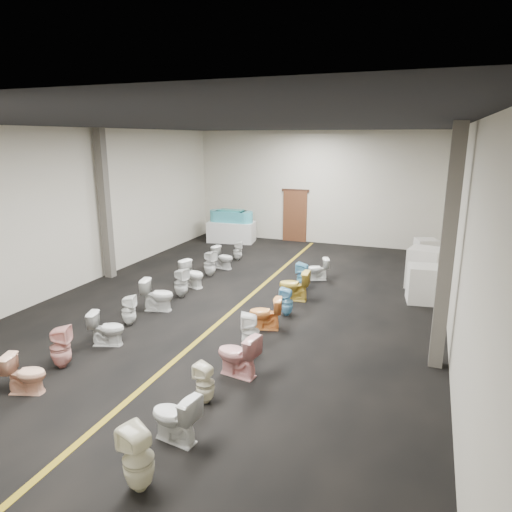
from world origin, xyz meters
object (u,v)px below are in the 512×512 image
object	(u,v)px
toilet_left_9	(210,264)
toilet_right_9	(317,269)
display_table	(231,232)
appliance_crate_b	(424,268)
toilet_left_11	(238,251)
toilet_right_7	(294,285)
appliance_crate_a	(423,284)
toilet_left_7	(181,283)
toilet_left_6	(158,295)
toilet_right_3	(238,355)
toilet_left_2	(26,374)
bathtub	(231,216)
toilet_left_5	(129,310)
toilet_left_3	(60,347)
appliance_crate_c	(424,265)
toilet_left_8	(193,274)
toilet_right_1	(175,417)
appliance_crate_d	(425,253)
toilet_right_4	(250,332)
toilet_right_8	(303,276)
toilet_right_0	(138,459)
toilet_left_4	(107,328)
toilet_right_6	(287,302)
toilet_right_2	(205,383)
toilet_right_5	(265,313)
toilet_left_10	(223,258)

from	to	relation	value
toilet_left_9	toilet_right_9	size ratio (longest dim) A/B	1.19
display_table	appliance_crate_b	xyz separation A→B (m)	(7.61, -3.48, 0.16)
toilet_left_11	toilet_right_7	world-z (taller)	toilet_right_7
appliance_crate_a	toilet_left_7	size ratio (longest dim) A/B	1.21
toilet_left_6	toilet_right_3	size ratio (longest dim) A/B	0.98
toilet_left_2	toilet_left_7	distance (m)	5.16
bathtub	toilet_left_5	xyz separation A→B (m)	(1.32, -8.84, -0.71)
toilet_left_2	toilet_left_9	xyz separation A→B (m)	(-0.11, 7.17, 0.06)
toilet_left_6	toilet_right_3	xyz separation A→B (m)	(3.15, -2.28, 0.01)
toilet_left_5	toilet_left_6	distance (m)	1.05
toilet_left_3	toilet_right_3	size ratio (longest dim) A/B	1.00
appliance_crate_c	toilet_left_3	xyz separation A→B (m)	(-6.26, -8.38, -0.02)
toilet_left_7	toilet_left_8	world-z (taller)	toilet_left_7
toilet_right_1	toilet_right_3	distance (m)	2.03
appliance_crate_b	appliance_crate_d	size ratio (longest dim) A/B	1.25
toilet_right_4	toilet_right_8	world-z (taller)	toilet_right_4
toilet_left_7	toilet_right_7	size ratio (longest dim) A/B	0.98
appliance_crate_b	appliance_crate_c	size ratio (longest dim) A/B	1.35
appliance_crate_c	toilet_right_0	bearing A→B (deg)	-106.30
toilet_right_3	toilet_left_3	bearing A→B (deg)	-65.12
toilet_right_8	toilet_right_9	distance (m)	1.07
bathtub	toilet_right_7	distance (m)	7.37
toilet_left_5	toilet_right_1	world-z (taller)	toilet_right_1
toilet_left_4	toilet_right_0	distance (m)	4.40
toilet_left_9	toilet_right_7	world-z (taller)	toilet_right_7
toilet_left_7	toilet_right_6	bearing A→B (deg)	-85.92
appliance_crate_a	toilet_right_1	bearing A→B (deg)	-113.16
toilet_right_2	toilet_right_3	world-z (taller)	toilet_right_3
bathtub	toilet_right_7	xyz separation A→B (m)	(4.42, -5.86, -0.66)
bathtub	appliance_crate_d	size ratio (longest dim) A/B	2.00
toilet_left_4	toilet_right_8	world-z (taller)	toilet_right_8
toilet_left_4	toilet_left_7	size ratio (longest dim) A/B	0.90
toilet_right_0	toilet_right_9	world-z (taller)	toilet_right_0
toilet_left_2	toilet_right_9	world-z (taller)	toilet_left_2
toilet_left_4	toilet_left_7	distance (m)	3.14
display_table	toilet_left_11	xyz separation A→B (m)	(1.40, -2.61, -0.08)
toilet_left_2	toilet_right_5	size ratio (longest dim) A/B	0.93
toilet_left_3	toilet_right_2	world-z (taller)	toilet_left_3
appliance_crate_b	toilet_left_10	xyz separation A→B (m)	(-6.25, -0.28, -0.21)
appliance_crate_a	toilet_left_2	world-z (taller)	appliance_crate_a
toilet_left_8	toilet_left_11	xyz separation A→B (m)	(0.04, 3.23, -0.05)
toilet_left_8	toilet_right_7	size ratio (longest dim) A/B	0.94
appliance_crate_c	toilet_right_4	world-z (taller)	appliance_crate_c
toilet_left_6	toilet_right_4	bearing A→B (deg)	-126.67
toilet_left_2	toilet_left_7	size ratio (longest dim) A/B	0.86
appliance_crate_b	toilet_left_4	bearing A→B (deg)	-133.57
toilet_right_1	toilet_right_9	distance (m)	8.22
toilet_right_9	toilet_right_7	bearing A→B (deg)	-28.07
toilet_left_6	toilet_right_6	world-z (taller)	toilet_left_6
toilet_left_3	toilet_right_9	bearing A→B (deg)	-46.83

